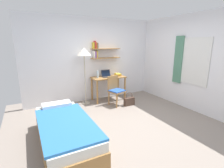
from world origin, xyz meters
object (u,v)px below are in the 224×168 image
at_px(desk_chair, 116,89).
at_px(standing_lamp, 84,54).
at_px(desk, 108,81).
at_px(laptop, 106,75).
at_px(handbag, 129,101).
at_px(water_bottle, 98,74).
at_px(book_stack, 118,75).
at_px(bed, 65,131).

xyz_separation_m(desk_chair, standing_lamp, (-0.78, 0.48, 1.03)).
distance_m(desk, laptop, 0.22).
height_order(standing_lamp, handbag, standing_lamp).
relative_size(water_bottle, handbag, 0.56).
relative_size(desk, handbag, 2.67).
distance_m(standing_lamp, handbag, 1.91).
relative_size(desk, desk_chair, 1.23).
height_order(desk_chair, laptop, laptop).
bearing_deg(desk_chair, standing_lamp, 148.33).
distance_m(laptop, water_bottle, 0.34).
height_order(book_stack, handbag, book_stack).
distance_m(standing_lamp, water_bottle, 0.75).
bearing_deg(handbag, desk_chair, 141.14).
distance_m(laptop, handbag, 1.13).
bearing_deg(desk_chair, desk, 89.00).
relative_size(desk_chair, laptop, 2.74).
relative_size(laptop, water_bottle, 1.41).
relative_size(book_stack, handbag, 0.58).
distance_m(desk_chair, water_bottle, 0.73).
xyz_separation_m(bed, standing_lamp, (1.02, 1.81, 1.27)).
height_order(bed, desk_chair, desk_chair).
bearing_deg(handbag, standing_lamp, 146.09).
relative_size(bed, standing_lamp, 1.17).
distance_m(bed, desk, 2.60).
bearing_deg(desk, standing_lamp, -178.90).
bearing_deg(standing_lamp, handbag, -33.91).
xyz_separation_m(bed, handbag, (2.12, 1.07, -0.11)).
bearing_deg(desk_chair, bed, -143.54).
relative_size(standing_lamp, water_bottle, 7.48).
height_order(laptop, water_bottle, water_bottle).
bearing_deg(book_stack, laptop, 176.46).
bearing_deg(water_bottle, desk_chair, -52.91).
bearing_deg(handbag, water_bottle, 132.79).
relative_size(bed, desk_chair, 2.28).
relative_size(desk_chair, water_bottle, 3.85).
relative_size(bed, desk, 1.85).
bearing_deg(desk, bed, -134.73).
height_order(desk, handbag, desk).
height_order(desk_chair, handbag, desk_chair).
xyz_separation_m(desk, book_stack, (0.37, 0.03, 0.19)).
distance_m(desk, book_stack, 0.41).
distance_m(bed, book_stack, 2.92).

